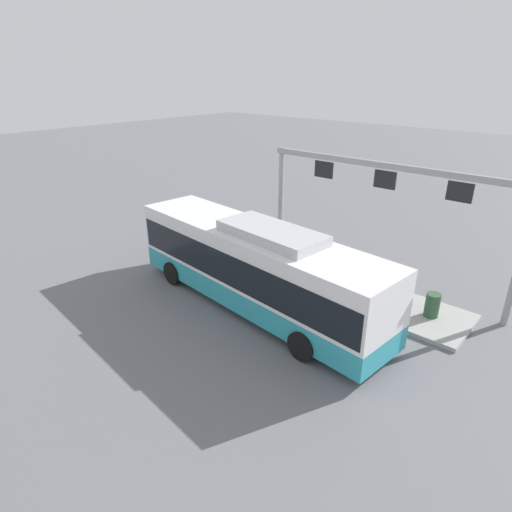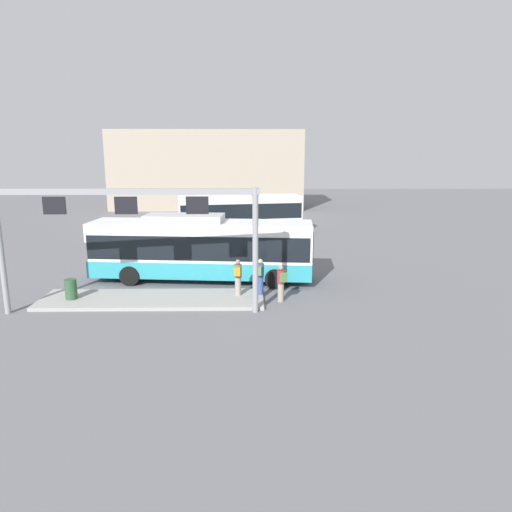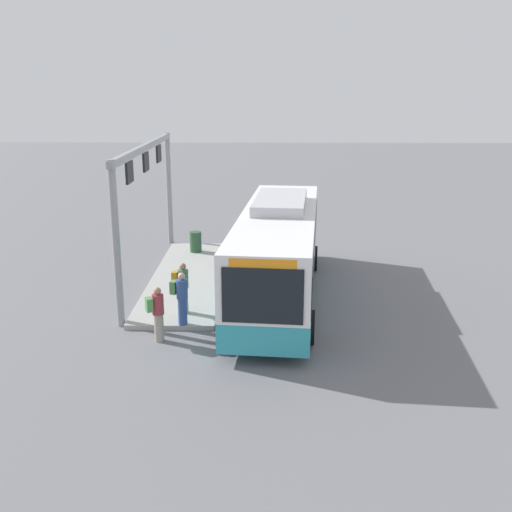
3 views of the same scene
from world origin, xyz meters
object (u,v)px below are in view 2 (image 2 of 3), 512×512
Objects in this scene: bus_main at (201,246)px; person_waiting_mid at (281,283)px; person_boarding at (260,276)px; person_waiting_near at (238,276)px; trash_bin at (71,289)px; bus_background_left at (240,212)px.

person_waiting_mid is at bearing -37.52° from bus_main.
person_boarding is at bearing -40.28° from bus_main.
person_boarding and person_waiting_near have the same top height.
bus_main is at bearing 36.57° from person_waiting_near.
person_boarding reaches higher than trash_bin.
trash_bin is (-5.49, -3.54, -1.20)m from bus_main.
person_waiting_mid is (3.88, -3.60, -0.92)m from bus_main.
person_boarding is at bearing 3.48° from trash_bin.
bus_main is 6.88× the size of person_boarding.
trash_bin is (-9.37, 0.07, -0.28)m from person_waiting_mid.
person_waiting_near is at bearing 80.32° from bus_background_left.
person_boarding is 1.02m from person_waiting_near.
bus_background_left is 17.34m from person_waiting_near.
person_waiting_near is at bearing 113.61° from person_boarding.
person_waiting_near is 2.00m from person_waiting_mid.
person_waiting_near is (1.94, -3.12, -0.76)m from bus_main.
bus_main is 6.88× the size of person_waiting_mid.
bus_background_left is at bearing 22.08° from person_boarding.
person_waiting_mid is (1.94, -0.48, -0.16)m from person_waiting_near.
bus_main is at bearing 32.80° from trash_bin.
person_waiting_mid is at bearing -99.25° from person_waiting_near.
person_waiting_mid is 9.38m from trash_bin.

